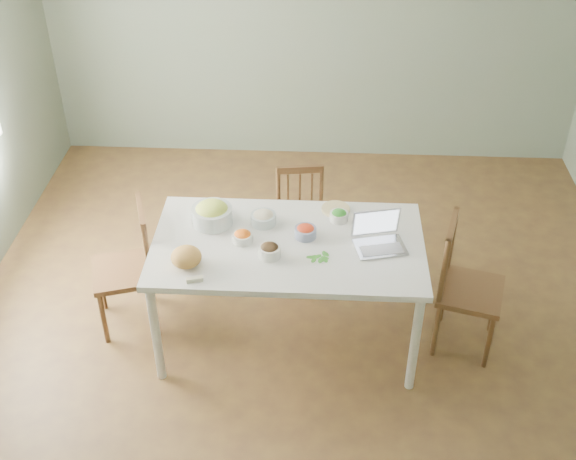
# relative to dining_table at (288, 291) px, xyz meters

# --- Properties ---
(floor) EXTENTS (5.00, 5.00, 0.00)m
(floor) POSITION_rel_dining_table_xyz_m (0.11, 0.16, -0.42)
(floor) COLOR #482F1F
(floor) RESTS_ON ground
(wall_back) EXTENTS (5.00, 0.00, 2.70)m
(wall_back) POSITION_rel_dining_table_xyz_m (0.11, 2.66, 0.93)
(wall_back) COLOR slate
(wall_back) RESTS_ON ground
(dining_table) EXTENTS (1.78, 1.00, 0.83)m
(dining_table) POSITION_rel_dining_table_xyz_m (0.00, 0.00, 0.00)
(dining_table) COLOR white
(dining_table) RESTS_ON floor
(chair_far) EXTENTS (0.43, 0.42, 0.87)m
(chair_far) POSITION_rel_dining_table_xyz_m (0.07, 0.74, 0.02)
(chair_far) COLOR #523A1E
(chair_far) RESTS_ON floor
(chair_left) EXTENTS (0.52, 0.53, 0.97)m
(chair_left) POSITION_rel_dining_table_xyz_m (-1.17, 0.10, 0.07)
(chair_left) COLOR #523A1E
(chair_left) RESTS_ON floor
(chair_right) EXTENTS (0.52, 0.53, 0.99)m
(chair_right) POSITION_rel_dining_table_xyz_m (1.24, -0.00, 0.08)
(chair_right) COLOR #523A1E
(chair_right) RESTS_ON floor
(bread_boule) EXTENTS (0.26, 0.26, 0.13)m
(bread_boule) POSITION_rel_dining_table_xyz_m (-0.62, -0.27, 0.48)
(bread_boule) COLOR #BD9444
(bread_boule) RESTS_ON dining_table
(butter_stick) EXTENTS (0.11, 0.06, 0.03)m
(butter_stick) POSITION_rel_dining_table_xyz_m (-0.55, -0.42, 0.43)
(butter_stick) COLOR beige
(butter_stick) RESTS_ON dining_table
(bowl_squash) EXTENTS (0.34, 0.34, 0.16)m
(bowl_squash) POSITION_rel_dining_table_xyz_m (-0.52, 0.20, 0.50)
(bowl_squash) COLOR #DEDB66
(bowl_squash) RESTS_ON dining_table
(bowl_carrot) EXTENTS (0.14, 0.14, 0.08)m
(bowl_carrot) POSITION_rel_dining_table_xyz_m (-0.30, -0.00, 0.46)
(bowl_carrot) COLOR orange
(bowl_carrot) RESTS_ON dining_table
(bowl_onion) EXTENTS (0.20, 0.20, 0.09)m
(bowl_onion) POSITION_rel_dining_table_xyz_m (-0.18, 0.21, 0.46)
(bowl_onion) COLOR beige
(bowl_onion) RESTS_ON dining_table
(bowl_mushroom) EXTENTS (0.17, 0.17, 0.09)m
(bowl_mushroom) POSITION_rel_dining_table_xyz_m (-0.11, -0.15, 0.46)
(bowl_mushroom) COLOR black
(bowl_mushroom) RESTS_ON dining_table
(bowl_redpep) EXTENTS (0.19, 0.19, 0.09)m
(bowl_redpep) POSITION_rel_dining_table_xyz_m (0.11, 0.07, 0.46)
(bowl_redpep) COLOR red
(bowl_redpep) RESTS_ON dining_table
(bowl_broccoli) EXTENTS (0.16, 0.16, 0.08)m
(bowl_broccoli) POSITION_rel_dining_table_xyz_m (0.33, 0.27, 0.46)
(bowl_broccoli) COLOR #185B1C
(bowl_broccoli) RESTS_ON dining_table
(flatbread) EXTENTS (0.25, 0.25, 0.02)m
(flatbread) POSITION_rel_dining_table_xyz_m (0.31, 0.39, 0.43)
(flatbread) COLOR #D3C284
(flatbread) RESTS_ON dining_table
(basil_bunch) EXTENTS (0.17, 0.17, 0.02)m
(basil_bunch) POSITION_rel_dining_table_xyz_m (0.20, -0.15, 0.43)
(basil_bunch) COLOR #246E26
(basil_bunch) RESTS_ON dining_table
(laptop) EXTENTS (0.37, 0.32, 0.22)m
(laptop) POSITION_rel_dining_table_xyz_m (0.60, -0.03, 0.53)
(laptop) COLOR silver
(laptop) RESTS_ON dining_table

